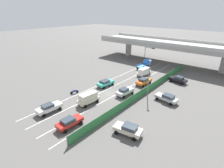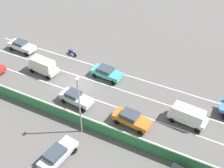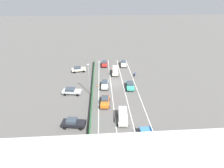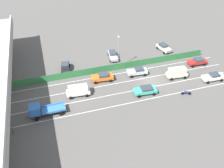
% 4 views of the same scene
% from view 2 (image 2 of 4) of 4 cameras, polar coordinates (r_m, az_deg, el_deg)
% --- Properties ---
extents(ground_plane, '(300.00, 300.00, 0.00)m').
position_cam_2_polar(ground_plane, '(40.94, -6.38, -0.14)').
color(ground_plane, '#565451').
extents(lane_line_left_edge, '(0.14, 48.07, 0.01)m').
position_cam_2_polar(lane_line_left_edge, '(42.10, 4.18, 1.30)').
color(lane_line_left_edge, silver).
rests_on(lane_line_left_edge, ground).
extents(lane_line_mid_left, '(0.14, 48.07, 0.01)m').
position_cam_2_polar(lane_line_mid_left, '(39.74, 2.27, -1.30)').
color(lane_line_mid_left, silver).
rests_on(lane_line_mid_left, ground).
extents(lane_line_mid_right, '(0.14, 48.07, 0.01)m').
position_cam_2_polar(lane_line_mid_right, '(37.53, 0.12, -4.21)').
color(lane_line_mid_right, silver).
rests_on(lane_line_mid_right, ground).
extents(lane_line_right_edge, '(0.14, 48.07, 0.01)m').
position_cam_2_polar(lane_line_right_edge, '(35.49, -2.30, -7.47)').
color(lane_line_right_edge, silver).
rests_on(lane_line_right_edge, ground).
extents(green_fence, '(0.10, 44.17, 1.63)m').
position_cam_2_polar(green_fence, '(34.03, -3.56, -8.16)').
color(green_fence, '#2D753D').
rests_on(green_fence, ground).
extents(car_hatchback_white, '(2.14, 4.69, 1.63)m').
position_cam_2_polar(car_hatchback_white, '(49.37, -17.05, 7.09)').
color(car_hatchback_white, silver).
rests_on(car_hatchback_white, ground).
extents(car_van_cream, '(2.31, 4.54, 2.26)m').
position_cam_2_polar(car_van_cream, '(43.24, -13.19, 3.49)').
color(car_van_cream, beige).
rests_on(car_van_cream, ground).
extents(car_van_white, '(2.30, 4.63, 2.14)m').
position_cam_2_polar(car_van_white, '(35.76, 14.48, -5.84)').
color(car_van_white, silver).
rests_on(car_van_white, ground).
extents(car_taxi_orange, '(2.32, 4.68, 1.69)m').
position_cam_2_polar(car_taxi_orange, '(34.71, 3.77, -6.69)').
color(car_taxi_orange, orange).
rests_on(car_taxi_orange, ground).
extents(car_taxi_teal, '(2.34, 4.55, 1.56)m').
position_cam_2_polar(car_taxi_teal, '(41.46, -1.06, 2.27)').
color(car_taxi_teal, teal).
rests_on(car_taxi_teal, ground).
extents(car_sedan_silver, '(2.21, 4.45, 1.69)m').
position_cam_2_polar(car_sedan_silver, '(37.57, -7.01, -2.63)').
color(car_sedan_silver, '#B7BABC').
rests_on(car_sedan_silver, ground).
extents(motorcycle, '(0.83, 1.88, 0.93)m').
position_cam_2_polar(motorcycle, '(46.82, -7.67, 6.07)').
color(motorcycle, black).
rests_on(motorcycle, ground).
extents(parked_wagon_silver, '(4.76, 2.41, 1.62)m').
position_cam_2_polar(parked_wagon_silver, '(31.87, -10.48, -13.15)').
color(parked_wagon_silver, '#B2B5B7').
rests_on(parked_wagon_silver, ground).
extents(street_lamp, '(0.60, 0.36, 7.90)m').
position_cam_2_polar(street_lamp, '(31.37, -6.37, -3.29)').
color(street_lamp, gray).
rests_on(street_lamp, ground).
extents(traffic_cone, '(0.47, 0.47, 0.57)m').
position_cam_2_polar(traffic_cone, '(37.11, -9.15, -4.92)').
color(traffic_cone, orange).
rests_on(traffic_cone, ground).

